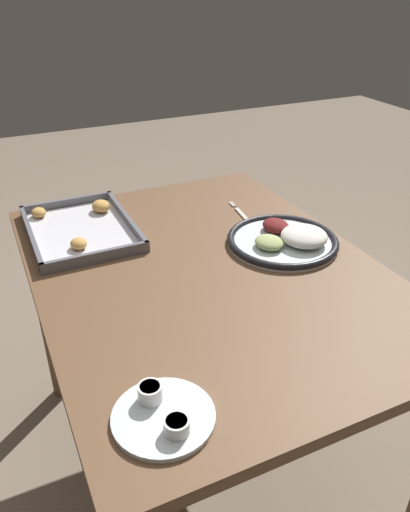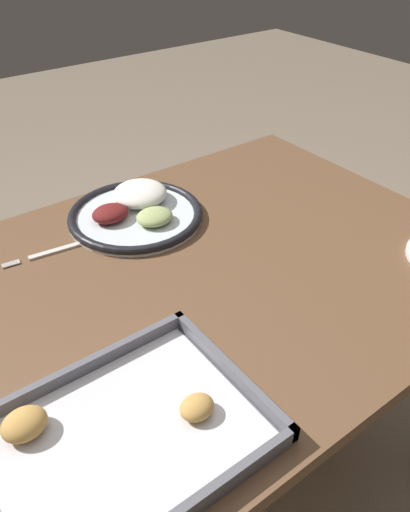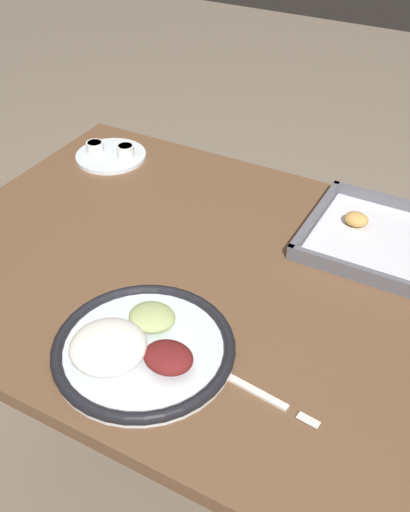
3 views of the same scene
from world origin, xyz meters
The scene contains 5 objects.
ground_plane centered at (0.00, 0.00, 0.00)m, with size 8.00×8.00×0.00m, color #7A6B59.
dining_table centered at (0.00, 0.00, 0.62)m, with size 1.11×0.83×0.73m.
dinner_plate centered at (0.02, -0.25, 0.75)m, with size 0.30×0.30×0.06m.
fork centered at (0.21, -0.23, 0.74)m, with size 0.21×0.04×0.00m.
baking_tray centered at (0.33, 0.24, 0.74)m, with size 0.38×0.28×0.04m.
Camera 2 is at (0.47, 0.62, 1.34)m, focal length 35.00 mm.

